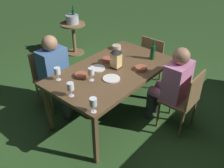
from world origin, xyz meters
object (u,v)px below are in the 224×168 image
object	(u,v)px
wine_glass_c	(93,103)
bowl_dip	(81,75)
person_in_blue	(56,71)
chair_head_near	(155,59)
wine_glass_d	(71,87)
plate_a	(111,79)
bowl_salad	(117,47)
person_in_pink	(172,83)
lantern_centerpiece	(116,58)
side_table	(73,34)
chair_side_left_b	(49,76)
wine_glass_a	(57,72)
green_bottle_on_table	(153,52)
chair_side_right_a	(184,99)
ice_bucket	(72,19)
plate_b	(97,68)
wine_glass_b	(91,72)
bowl_olives	(108,60)
dining_table	(112,73)
bowl_bread	(141,68)

from	to	relation	value
wine_glass_c	bowl_dip	world-z (taller)	wine_glass_c
person_in_blue	chair_head_near	bearing A→B (deg)	155.12
wine_glass_d	plate_a	bearing A→B (deg)	168.80
bowl_salad	wine_glass_c	bearing A→B (deg)	30.60
wine_glass_d	bowl_dip	size ratio (longest dim) A/B	1.10
person_in_pink	lantern_centerpiece	world-z (taller)	person_in_pink
wine_glass_c	side_table	bearing A→B (deg)	-127.94
chair_side_left_b	wine_glass_a	distance (m)	0.71
green_bottle_on_table	chair_side_right_a	bearing A→B (deg)	71.55
person_in_pink	wine_glass_c	world-z (taller)	person_in_pink
person_in_blue	wine_glass_d	distance (m)	0.84
chair_head_near	plate_a	world-z (taller)	chair_head_near
ice_bucket	plate_b	bearing A→B (deg)	56.76
person_in_pink	side_table	bearing A→B (deg)	-104.45
person_in_blue	plate_a	bearing A→B (deg)	103.26
wine_glass_b	wine_glass_d	world-z (taller)	same
wine_glass_b	bowl_salad	size ratio (longest dim) A/B	1.25
person_in_pink	bowl_olives	size ratio (longest dim) A/B	8.21
green_bottle_on_table	bowl_olives	world-z (taller)	green_bottle_on_table
person_in_pink	wine_glass_c	xyz separation A→B (m)	(1.17, -0.27, 0.23)
chair_head_near	wine_glass_d	bearing A→B (deg)	1.15
person_in_blue	bowl_dip	xyz separation A→B (m)	(0.00, 0.51, 0.14)
chair_side_left_b	side_table	size ratio (longest dim) A/B	1.32
plate_a	plate_b	xyz separation A→B (m)	(-0.08, -0.31, 0.00)
plate_b	ice_bucket	xyz separation A→B (m)	(-1.17, -1.79, -0.00)
chair_side_right_a	bowl_olives	size ratio (longest dim) A/B	6.22
person_in_blue	bowl_salad	bearing A→B (deg)	160.29
person_in_blue	lantern_centerpiece	world-z (taller)	person_in_blue
dining_table	bowl_dip	size ratio (longest dim) A/B	11.11
bowl_olives	plate_b	bearing A→B (deg)	6.43
plate_b	side_table	distance (m)	2.17
chair_side_left_b	wine_glass_d	xyz separation A→B (m)	(0.36, 0.92, 0.39)
chair_side_left_b	bowl_dip	size ratio (longest dim) A/B	5.68
chair_head_near	chair_side_left_b	xyz separation A→B (m)	(1.48, -0.88, 0.00)
wine_glass_d	chair_side_right_a	bearing A→B (deg)	143.05
green_bottle_on_table	wine_glass_b	world-z (taller)	green_bottle_on_table
chair_side_left_b	bowl_bread	world-z (taller)	chair_side_left_b
wine_glass_d	bowl_salad	size ratio (longest dim) A/B	1.25
plate_b	bowl_salad	bearing A→B (deg)	-162.62
wine_glass_b	plate_b	size ratio (longest dim) A/B	0.83
wine_glass_b	plate_a	xyz separation A→B (m)	(-0.18, 0.17, -0.11)
dining_table	wine_glass_c	size ratio (longest dim) A/B	10.08
bowl_salad	lantern_centerpiece	bearing A→B (deg)	38.93
person_in_pink	bowl_dip	bearing A→B (deg)	-48.53
person_in_pink	plate_a	world-z (taller)	person_in_pink
chair_side_right_a	wine_glass_d	world-z (taller)	wine_glass_d
chair_head_near	wine_glass_d	xyz separation A→B (m)	(1.84, 0.04, 0.39)
bowl_olives	side_table	distance (m)	2.03
dining_table	bowl_salad	size ratio (longest dim) A/B	12.62
green_bottle_on_table	plate_b	world-z (taller)	green_bottle_on_table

